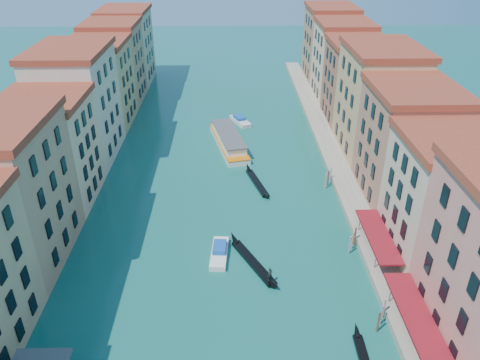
{
  "coord_description": "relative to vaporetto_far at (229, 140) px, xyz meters",
  "views": [
    {
      "loc": [
        2.4,
        -12.16,
        40.17
      ],
      "look_at": [
        3.73,
        49.87,
        5.77
      ],
      "focal_mm": 35.0,
      "sensor_mm": 36.0,
      "label": 1
    }
  ],
  "objects": [
    {
      "name": "restaurant_awnings",
      "position": [
        20.21,
        -51.76,
        1.71
      ],
      "size": [
        3.2,
        44.55,
        3.12
      ],
      "color": "maroon",
      "rests_on": "ground"
    },
    {
      "name": "motorboat_far",
      "position": [
        2.58,
        12.4,
        -0.7
      ],
      "size": [
        5.01,
        7.49,
        1.49
      ],
      "rotation": [
        0.0,
        0.0,
        0.42
      ],
      "color": "silver",
      "rests_on": "ground"
    },
    {
      "name": "quay",
      "position": [
        20.02,
        -9.77,
        -0.78
      ],
      "size": [
        4.0,
        140.0,
        1.0
      ],
      "primitive_type": "cube",
      "color": "gray",
      "rests_on": "ground"
    },
    {
      "name": "mooring_poles_right",
      "position": [
        17.12,
        -45.97,
        0.02
      ],
      "size": [
        1.44,
        54.24,
        3.2
      ],
      "color": "brown",
      "rests_on": "ground"
    },
    {
      "name": "motorboat_mid",
      "position": [
        -1.3,
        -35.75,
        -0.73
      ],
      "size": [
        2.6,
        6.94,
        1.41
      ],
      "rotation": [
        0.0,
        0.0,
        -0.07
      ],
      "color": "white",
      "rests_on": "ground"
    },
    {
      "name": "gondola_fore",
      "position": [
        3.23,
        -37.74,
        -0.83
      ],
      "size": [
        6.9,
        12.29,
        2.65
      ],
      "rotation": [
        0.0,
        0.0,
        0.47
      ],
      "color": "black",
      "rests_on": "ground"
    },
    {
      "name": "left_bank_palazzos",
      "position": [
        -27.98,
        -10.09,
        8.43
      ],
      "size": [
        12.8,
        128.4,
        21.0
      ],
      "color": "beige",
      "rests_on": "ground"
    },
    {
      "name": "gondola_far",
      "position": [
        4.86,
        -15.8,
        -0.92
      ],
      "size": [
        4.21,
        12.25,
        1.77
      ],
      "rotation": [
        0.0,
        0.0,
        0.27
      ],
      "color": "black",
      "rests_on": "ground"
    },
    {
      "name": "vaporetto_far",
      "position": [
        0.0,
        0.0,
        0.0
      ],
      "size": [
        8.33,
        19.59,
        2.84
      ],
      "rotation": [
        0.0,
        0.0,
        0.22
      ],
      "color": "white",
      "rests_on": "ground"
    },
    {
      "name": "right_bank_palazzos",
      "position": [
        28.02,
        -9.77,
        8.47
      ],
      "size": [
        12.8,
        128.4,
        21.0
      ],
      "color": "brown",
      "rests_on": "ground"
    }
  ]
}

